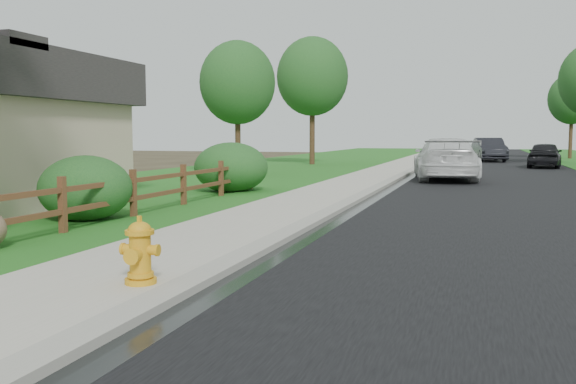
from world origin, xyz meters
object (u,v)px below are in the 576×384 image
(ranch_fence, at_px, (101,196))
(fire_hydrant, at_px, (140,253))
(dark_car_mid, at_px, (545,155))
(white_suv, at_px, (445,159))

(ranch_fence, bearing_deg, fire_hydrant, -50.99)
(dark_car_mid, bearing_deg, ranch_fence, 75.65)
(dark_car_mid, bearing_deg, white_suv, 74.53)
(white_suv, height_order, dark_car_mid, white_suv)
(fire_hydrant, bearing_deg, white_suv, 82.94)
(ranch_fence, xyz_separation_m, white_suv, (5.93, 15.32, 0.25))
(ranch_fence, distance_m, dark_car_mid, 28.81)
(fire_hydrant, xyz_separation_m, white_suv, (2.43, 19.64, 0.40))
(dark_car_mid, bearing_deg, fire_hydrant, 84.43)
(white_suv, xyz_separation_m, dark_car_mid, (4.87, 11.39, -0.13))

